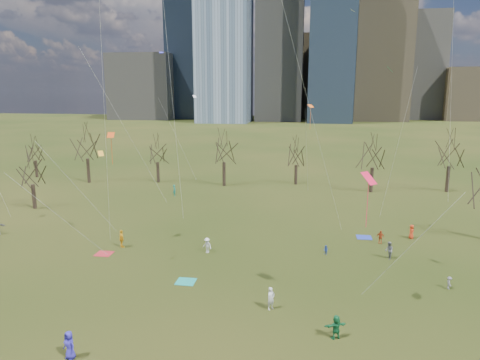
# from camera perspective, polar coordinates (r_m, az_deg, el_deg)

# --- Properties ---
(ground) EXTENTS (500.00, 500.00, 0.00)m
(ground) POSITION_cam_1_polar(r_m,az_deg,el_deg) (34.26, -3.14, -15.72)
(ground) COLOR black
(ground) RESTS_ON ground
(downtown_skyline) EXTENTS (212.50, 78.00, 118.00)m
(downtown_skyline) POSITION_cam_1_polar(r_m,az_deg,el_deg) (241.63, 6.84, 17.23)
(downtown_skyline) COLOR slate
(downtown_skyline) RESTS_ON ground
(bare_tree_row) EXTENTS (113.04, 29.80, 9.50)m
(bare_tree_row) POSITION_cam_1_polar(r_m,az_deg,el_deg) (67.94, 3.14, 3.58)
(bare_tree_row) COLOR black
(bare_tree_row) RESTS_ON ground
(blanket_teal) EXTENTS (1.60, 1.50, 0.03)m
(blanket_teal) POSITION_cam_1_polar(r_m,az_deg,el_deg) (37.41, -7.24, -13.28)
(blanket_teal) COLOR teal
(blanket_teal) RESTS_ON ground
(blanket_navy) EXTENTS (1.60, 1.50, 0.03)m
(blanket_navy) POSITION_cam_1_polar(r_m,az_deg,el_deg) (49.39, 16.21, -7.35)
(blanket_navy) COLOR #2539AF
(blanket_navy) RESTS_ON ground
(blanket_crimson) EXTENTS (1.60, 1.50, 0.03)m
(blanket_crimson) POSITION_cam_1_polar(r_m,az_deg,el_deg) (44.98, -17.68, -9.35)
(blanket_crimson) COLOR #B0232C
(blanket_crimson) RESTS_ON ground
(person_0) EXTENTS (1.02, 0.86, 1.77)m
(person_0) POSITION_cam_1_polar(r_m,az_deg,el_deg) (29.30, -21.80, -19.76)
(person_0) COLOR #3229B4
(person_0) RESTS_ON ground
(person_1) EXTENTS (0.73, 0.74, 1.72)m
(person_1) POSITION_cam_1_polar(r_m,az_deg,el_deg) (32.68, 4.15, -15.47)
(person_1) COLOR silver
(person_1) RESTS_ON ground
(person_3) EXTENTS (0.42, 0.70, 1.06)m
(person_3) POSITION_cam_1_polar(r_m,az_deg,el_deg) (39.56, 26.13, -12.21)
(person_3) COLOR slate
(person_3) RESTS_ON ground
(person_4) EXTENTS (1.06, 1.12, 1.86)m
(person_4) POSITION_cam_1_polar(r_m,az_deg,el_deg) (45.91, -15.50, -7.57)
(person_4) COLOR gold
(person_4) RESTS_ON ground
(person_5) EXTENTS (1.57, 1.03, 1.62)m
(person_5) POSITION_cam_1_polar(r_m,az_deg,el_deg) (29.95, 12.70, -18.58)
(person_5) COLOR #186D3B
(person_5) RESTS_ON ground
(person_8) EXTENTS (0.58, 0.60, 0.98)m
(person_8) POSITION_cam_1_polar(r_m,az_deg,el_deg) (43.32, 11.37, -9.16)
(person_8) COLOR #233E99
(person_8) RESTS_ON ground
(person_9) EXTENTS (1.15, 0.96, 1.55)m
(person_9) POSITION_cam_1_polar(r_m,az_deg,el_deg) (43.07, -4.41, -8.67)
(person_9) COLOR silver
(person_9) RESTS_ON ground
(person_10) EXTENTS (0.88, 0.50, 1.42)m
(person_10) POSITION_cam_1_polar(r_m,az_deg,el_deg) (47.81, 18.20, -7.24)
(person_10) COLOR #BF3E1B
(person_10) RESTS_ON ground
(person_12) EXTENTS (0.60, 0.83, 1.57)m
(person_12) POSITION_cam_1_polar(r_m,az_deg,el_deg) (50.42, 21.89, -6.42)
(person_12) COLOR red
(person_12) RESTS_ON ground
(person_13) EXTENTS (0.64, 0.74, 1.72)m
(person_13) POSITION_cam_1_polar(r_m,az_deg,el_deg) (66.35, -8.73, -1.36)
(person_13) COLOR #1B7C6F
(person_13) RESTS_ON ground
(person_14) EXTENTS (0.74, 0.90, 1.72)m
(person_14) POSITION_cam_1_polar(r_m,az_deg,el_deg) (43.78, 19.25, -8.86)
(person_14) COLOR slate
(person_14) RESTS_ON ground
(kites_airborne) EXTENTS (64.54, 42.67, 35.33)m
(kites_airborne) POSITION_cam_1_polar(r_m,az_deg,el_deg) (44.00, -0.88, 8.56)
(kites_airborne) COLOR #E44B13
(kites_airborne) RESTS_ON ground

